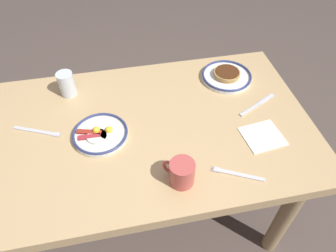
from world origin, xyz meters
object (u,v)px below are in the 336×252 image
object	(u,v)px
plate_center_pancakes	(227,76)
drinking_glass	(67,85)
fork_far	(238,174)
paper_napkin	(263,136)
plate_near_main	(100,134)
coffee_mug	(181,172)
fork_near	(38,131)
butter_knife	(257,105)

from	to	relation	value
plate_center_pancakes	drinking_glass	world-z (taller)	drinking_glass
plate_center_pancakes	fork_far	size ratio (longest dim) A/B	1.34
plate_center_pancakes	paper_napkin	world-z (taller)	plate_center_pancakes
plate_near_main	coffee_mug	xyz separation A→B (m)	(-0.26, 0.26, 0.04)
plate_center_pancakes	fork_near	xyz separation A→B (m)	(0.84, 0.17, -0.01)
coffee_mug	paper_napkin	world-z (taller)	coffee_mug
plate_center_pancakes	drinking_glass	distance (m)	0.72
coffee_mug	plate_center_pancakes	bearing A→B (deg)	-123.60
plate_center_pancakes	coffee_mug	bearing A→B (deg)	56.40
fork_near	plate_near_main	bearing A→B (deg)	163.67
fork_near	fork_far	world-z (taller)	same
coffee_mug	drinking_glass	size ratio (longest dim) A/B	0.96
plate_near_main	butter_knife	bearing A→B (deg)	-176.29
plate_center_pancakes	coffee_mug	distance (m)	0.61
plate_near_main	fork_far	world-z (taller)	plate_near_main
fork_near	drinking_glass	bearing A→B (deg)	-120.06
paper_napkin	fork_far	distance (m)	0.22
coffee_mug	butter_knife	distance (m)	0.51
plate_center_pancakes	paper_napkin	distance (m)	0.38
plate_center_pancakes	plate_near_main	bearing A→B (deg)	22.31
drinking_glass	fork_near	xyz separation A→B (m)	(0.12, 0.21, -0.05)
paper_napkin	fork_near	world-z (taller)	fork_near
drinking_glass	fork_far	world-z (taller)	drinking_glass
plate_near_main	drinking_glass	xyz separation A→B (m)	(0.12, -0.28, 0.04)
plate_near_main	fork_near	world-z (taller)	plate_near_main
coffee_mug	fork_near	xyz separation A→B (m)	(0.51, -0.33, -0.05)
plate_center_pancakes	fork_far	bearing A→B (deg)	75.56
fork_near	butter_knife	xyz separation A→B (m)	(-0.92, 0.03, -0.00)
fork_far	coffee_mug	bearing A→B (deg)	-4.89
fork_far	plate_near_main	bearing A→B (deg)	-30.94
fork_far	fork_near	bearing A→B (deg)	-26.26
fork_near	fork_far	size ratio (longest dim) A/B	1.11
drinking_glass	fork_near	bearing A→B (deg)	59.94
drinking_glass	paper_napkin	size ratio (longest dim) A/B	0.74
plate_center_pancakes	butter_knife	bearing A→B (deg)	109.68
paper_napkin	fork_near	bearing A→B (deg)	-13.00
plate_near_main	fork_near	bearing A→B (deg)	-16.33
coffee_mug	paper_napkin	bearing A→B (deg)	-159.80
coffee_mug	fork_near	bearing A→B (deg)	-33.25
coffee_mug	fork_far	distance (m)	0.21
plate_center_pancakes	fork_near	distance (m)	0.86
plate_near_main	coffee_mug	bearing A→B (deg)	135.15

